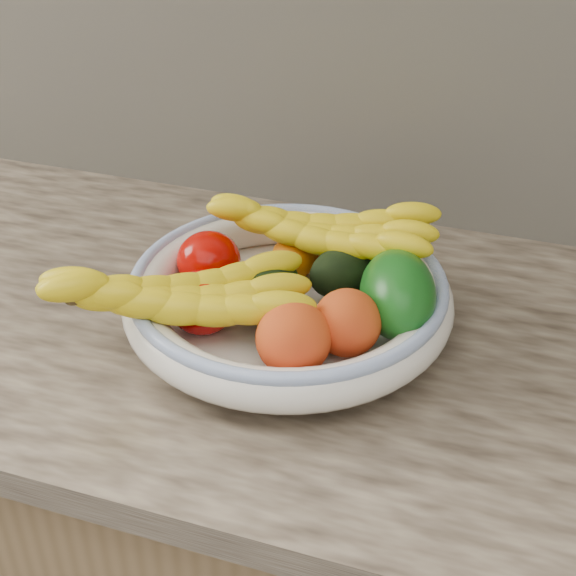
# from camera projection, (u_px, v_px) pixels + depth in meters

# --- Properties ---
(kitchen_counter) EXTENTS (2.44, 0.66, 1.40)m
(kitchen_counter) POSITION_uv_depth(u_px,v_px,m) (293.00, 548.00, 1.24)
(kitchen_counter) COLOR brown
(kitchen_counter) RESTS_ON ground
(fruit_bowl) EXTENTS (0.39, 0.39, 0.08)m
(fruit_bowl) POSITION_uv_depth(u_px,v_px,m) (288.00, 296.00, 0.95)
(fruit_bowl) COLOR white
(fruit_bowl) RESTS_ON kitchen_counter
(clementine_back_left) EXTENTS (0.05, 0.05, 0.04)m
(clementine_back_left) POSITION_uv_depth(u_px,v_px,m) (291.00, 256.00, 1.02)
(clementine_back_left) COLOR #F74E05
(clementine_back_left) RESTS_ON fruit_bowl
(clementine_back_right) EXTENTS (0.05, 0.05, 0.04)m
(clementine_back_right) POSITION_uv_depth(u_px,v_px,m) (328.00, 247.00, 1.04)
(clementine_back_right) COLOR #FF5F05
(clementine_back_right) RESTS_ON fruit_bowl
(clementine_back_mid) EXTENTS (0.06, 0.06, 0.05)m
(clementine_back_mid) POSITION_uv_depth(u_px,v_px,m) (294.00, 257.00, 1.01)
(clementine_back_mid) COLOR orange
(clementine_back_mid) RESTS_ON fruit_bowl
(tomato_left) EXTENTS (0.09, 0.09, 0.07)m
(tomato_left) POSITION_uv_depth(u_px,v_px,m) (209.00, 260.00, 0.99)
(tomato_left) COLOR #B40600
(tomato_left) RESTS_ON fruit_bowl
(tomato_near_left) EXTENTS (0.09, 0.09, 0.07)m
(tomato_near_left) POSITION_uv_depth(u_px,v_px,m) (202.00, 303.00, 0.91)
(tomato_near_left) COLOR #B80303
(tomato_near_left) RESTS_ON fruit_bowl
(avocado_center) EXTENTS (0.09, 0.12, 0.07)m
(avocado_center) POSITION_uv_depth(u_px,v_px,m) (269.00, 289.00, 0.93)
(avocado_center) COLOR black
(avocado_center) RESTS_ON fruit_bowl
(avocado_right) EXTENTS (0.11, 0.11, 0.06)m
(avocado_right) POSITION_uv_depth(u_px,v_px,m) (344.00, 271.00, 0.97)
(avocado_right) COLOR black
(avocado_right) RESTS_ON fruit_bowl
(green_mango) EXTENTS (0.15, 0.16, 0.11)m
(green_mango) POSITION_uv_depth(u_px,v_px,m) (397.00, 294.00, 0.90)
(green_mango) COLOR #0E4C10
(green_mango) RESTS_ON fruit_bowl
(peach_front) EXTENTS (0.10, 0.10, 0.08)m
(peach_front) POSITION_uv_depth(u_px,v_px,m) (293.00, 338.00, 0.85)
(peach_front) COLOR orange
(peach_front) RESTS_ON fruit_bowl
(peach_right) EXTENTS (0.08, 0.08, 0.08)m
(peach_right) POSITION_uv_depth(u_px,v_px,m) (347.00, 323.00, 0.87)
(peach_right) COLOR orange
(peach_right) RESTS_ON fruit_bowl
(banana_bunch_back) EXTENTS (0.31, 0.13, 0.09)m
(banana_bunch_back) POSITION_uv_depth(u_px,v_px,m) (319.00, 236.00, 0.99)
(banana_bunch_back) COLOR yellow
(banana_bunch_back) RESTS_ON fruit_bowl
(banana_bunch_front) EXTENTS (0.33, 0.25, 0.09)m
(banana_bunch_front) POSITION_uv_depth(u_px,v_px,m) (179.00, 302.00, 0.88)
(banana_bunch_front) COLOR yellow
(banana_bunch_front) RESTS_ON fruit_bowl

